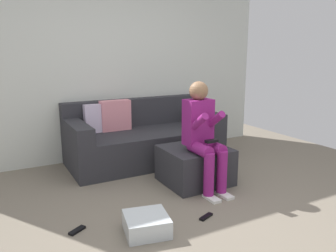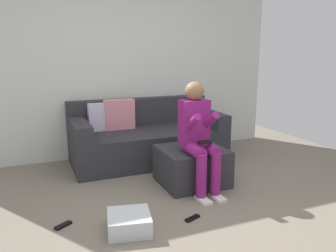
{
  "view_description": "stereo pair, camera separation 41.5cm",
  "coord_description": "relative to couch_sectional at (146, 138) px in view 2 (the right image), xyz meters",
  "views": [
    {
      "loc": [
        -1.63,
        -2.36,
        1.52
      ],
      "look_at": [
        0.34,
        1.3,
        0.6
      ],
      "focal_mm": 36.04,
      "sensor_mm": 36.0,
      "label": 1
    },
    {
      "loc": [
        -1.26,
        -2.54,
        1.52
      ],
      "look_at": [
        0.34,
        1.3,
        0.6
      ],
      "focal_mm": 36.04,
      "sensor_mm": 36.0,
      "label": 2
    }
  ],
  "objects": [
    {
      "name": "ground_plane",
      "position": [
        -0.23,
        -1.84,
        -0.32
      ],
      "size": [
        6.31,
        6.31,
        0.0
      ],
      "primitive_type": "plane",
      "color": "slate"
    },
    {
      "name": "wall_back",
      "position": [
        -0.23,
        0.47,
        1.07
      ],
      "size": [
        4.85,
        0.1,
        2.77
      ],
      "primitive_type": "cube",
      "color": "silver",
      "rests_on": "ground_plane"
    },
    {
      "name": "couch_sectional",
      "position": [
        0.0,
        0.0,
        0.0
      ],
      "size": [
        2.09,
        0.96,
        0.86
      ],
      "color": "#2D2D33",
      "rests_on": "ground_plane"
    },
    {
      "name": "ottoman",
      "position": [
        0.21,
        -1.04,
        -0.1
      ],
      "size": [
        0.73,
        0.68,
        0.42
      ],
      "primitive_type": "cube",
      "color": "#2D2D33",
      "rests_on": "ground_plane"
    },
    {
      "name": "person_seated",
      "position": [
        0.19,
        -1.23,
        0.34
      ],
      "size": [
        0.31,
        0.63,
        1.2
      ],
      "color": "#8C1E72",
      "rests_on": "ground_plane"
    },
    {
      "name": "storage_bin",
      "position": [
        -0.77,
        -1.8,
        -0.24
      ],
      "size": [
        0.43,
        0.43,
        0.16
      ],
      "primitive_type": "cube",
      "rotation": [
        0.0,
        0.0,
        -0.2
      ],
      "color": "silver",
      "rests_on": "ground_plane"
    },
    {
      "name": "remote_near_ottoman",
      "position": [
        -0.18,
        -1.83,
        -0.31
      ],
      "size": [
        0.17,
        0.1,
        0.02
      ],
      "primitive_type": "cube",
      "rotation": [
        0.0,
        0.0,
        0.37
      ],
      "color": "black",
      "rests_on": "ground_plane"
    },
    {
      "name": "remote_by_storage_bin",
      "position": [
        -0.57,
        -1.58,
        -0.31
      ],
      "size": [
        0.14,
        0.14,
        0.02
      ],
      "primitive_type": "cube",
      "rotation": [
        0.0,
        0.0,
        0.73
      ],
      "color": "black",
      "rests_on": "ground_plane"
    },
    {
      "name": "remote_under_side_table",
      "position": [
        -1.3,
        -1.51,
        -0.31
      ],
      "size": [
        0.16,
        0.13,
        0.02
      ],
      "primitive_type": "cube",
      "rotation": [
        0.0,
        0.0,
        0.55
      ],
      "color": "black",
      "rests_on": "ground_plane"
    }
  ]
}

